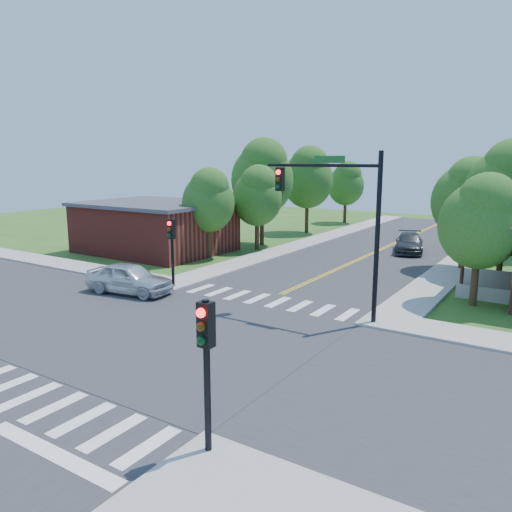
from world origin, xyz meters
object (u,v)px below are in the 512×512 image
Objects in this scene: signal_pole_se at (206,349)px; signal_pole_nw at (172,240)px; signal_mast_ne at (340,208)px; car_silver at (129,279)px; car_dgrey at (409,243)px.

signal_pole_se is 1.00× the size of signal_pole_nw.
signal_mast_ne is 9.76m from signal_pole_nw.
signal_mast_ne is at bearing 0.07° from signal_pole_nw.
signal_mast_ne is 1.89× the size of signal_pole_nw.
car_silver is (-10.61, -2.09, -4.06)m from signal_mast_ne.
signal_mast_ne is at bearing 98.56° from signal_pole_se.
signal_pole_se reaches higher than car_silver.
car_silver is at bearing 143.43° from signal_pole_se.
car_dgrey is (7.71, 17.32, -1.96)m from signal_pole_nw.
signal_mast_ne reaches higher than car_silver.
car_silver is at bearing -168.87° from signal_mast_ne.
signal_pole_se is 15.84m from signal_pole_nw.
signal_mast_ne reaches higher than signal_pole_se.
signal_pole_se is at bearing -134.59° from car_silver.
signal_mast_ne is 17.89m from car_dgrey.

